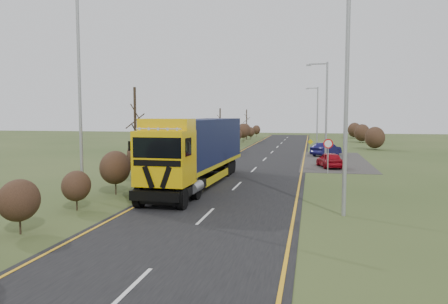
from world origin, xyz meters
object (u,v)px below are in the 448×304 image
car_blue_sedan (326,149)px  streetlight_near (343,84)px  car_red_hatchback (330,160)px  speed_sign (328,149)px  lorry (198,147)px

car_blue_sedan → streetlight_near: streetlight_near is taller
car_red_hatchback → streetlight_near: 17.94m
speed_sign → lorry: bearing=-138.7°
car_red_hatchback → speed_sign: size_ratio=1.44×
lorry → speed_sign: (8.00, 7.02, -0.54)m
lorry → car_blue_sedan: (8.33, 21.02, -1.68)m
lorry → streetlight_near: (8.06, -6.48, 3.29)m
car_red_hatchback → speed_sign: 3.91m
lorry → car_blue_sedan: lorry is taller
car_red_hatchback → speed_sign: speed_sign is taller
speed_sign → car_blue_sedan: bearing=88.7°
streetlight_near → lorry: bearing=141.2°
car_red_hatchback → car_blue_sedan: size_ratio=0.90×
car_red_hatchback → speed_sign: bearing=72.1°
car_blue_sedan → streetlight_near: bearing=121.8°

